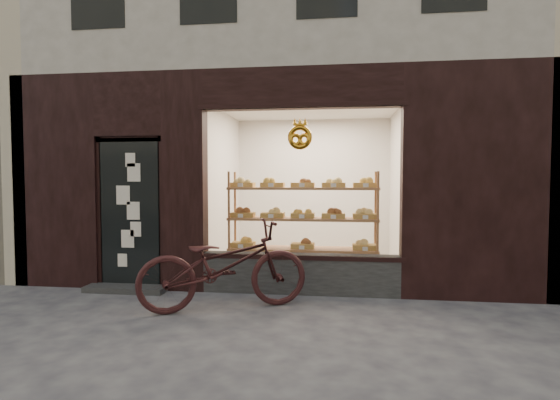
# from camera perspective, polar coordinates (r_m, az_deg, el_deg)

# --- Properties ---
(ground) EXTENTS (90.00, 90.00, 0.00)m
(ground) POSITION_cam_1_polar(r_m,az_deg,el_deg) (4.29, -6.26, -19.09)
(ground) COLOR #33333A
(display_shelf) EXTENTS (2.20, 0.45, 1.70)m
(display_shelf) POSITION_cam_1_polar(r_m,az_deg,el_deg) (6.47, 2.99, -3.43)
(display_shelf) COLOR #8D5F39
(display_shelf) RESTS_ON ground
(bicycle) EXTENTS (2.18, 1.50, 1.09)m
(bicycle) POSITION_cam_1_polar(r_m,az_deg,el_deg) (5.40, -7.31, -8.45)
(bicycle) COLOR #331616
(bicycle) RESTS_ON ground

